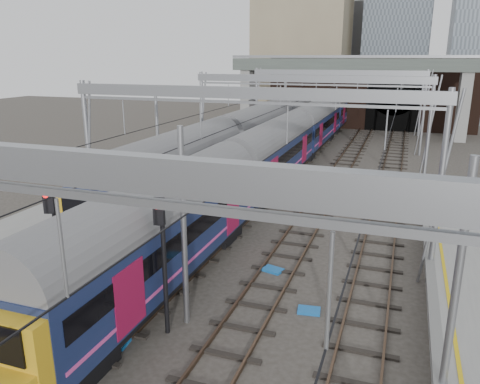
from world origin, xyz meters
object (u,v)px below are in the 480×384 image
at_px(signal_near_left, 56,238).
at_px(signal_near_centre, 163,250).
at_px(train_main, 297,136).
at_px(train_second, 257,131).

distance_m(signal_near_left, signal_near_centre, 3.92).
xyz_separation_m(train_main, signal_near_centre, (1.66, -27.04, 0.58)).
bearing_deg(signal_near_left, train_second, 73.66).
bearing_deg(train_main, signal_near_centre, -86.48).
distance_m(train_second, signal_near_left, 28.67).
relative_size(train_second, signal_near_centre, 10.22).
height_order(train_second, signal_near_centre, train_second).
bearing_deg(train_main, signal_near_left, -94.66).
height_order(train_main, train_second, train_second).
height_order(signal_near_left, signal_near_centre, signal_near_left).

